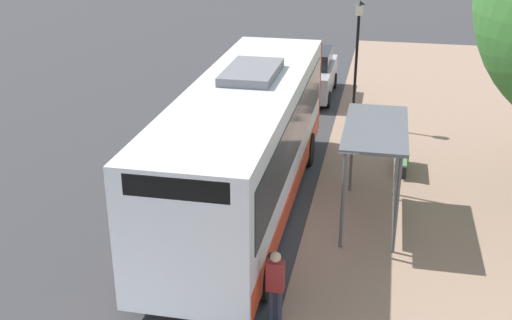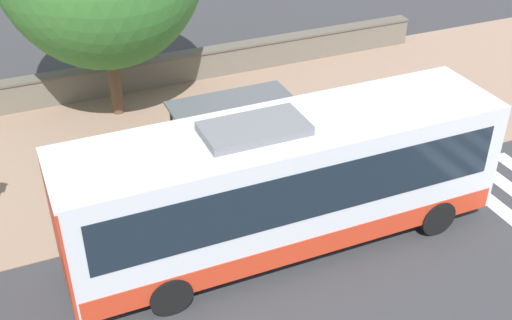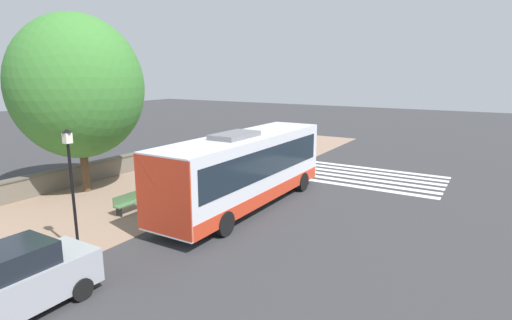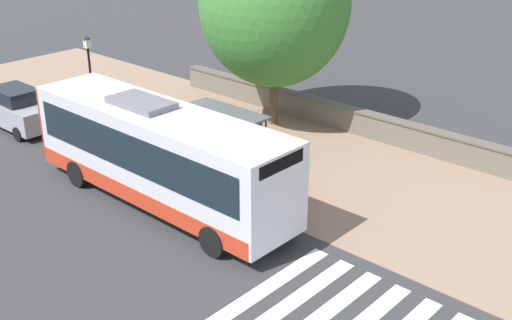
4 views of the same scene
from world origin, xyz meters
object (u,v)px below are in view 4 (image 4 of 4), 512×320
object	(u,v)px
bus	(159,153)
pedestrian	(293,204)
bus_shelter	(227,122)
shade_tree	(275,4)
parked_car_behind_bus	(17,109)
street_lamp_near	(91,78)
bench	(183,135)

from	to	relation	value
bus	pedestrian	bearing A→B (deg)	109.23
bus_shelter	shade_tree	size ratio (longest dim) A/B	0.38
parked_car_behind_bus	bus	bearing A→B (deg)	87.82
pedestrian	street_lamp_near	distance (m)	12.02
bus_shelter	parked_car_behind_bus	bearing A→B (deg)	-73.96
parked_car_behind_bus	bus_shelter	bearing A→B (deg)	106.04
shade_tree	parked_car_behind_bus	xyz separation A→B (m)	(8.25, -8.20, -4.61)
bench	shade_tree	distance (m)	6.92
street_lamp_near	parked_car_behind_bus	bearing A→B (deg)	-59.10
pedestrian	bench	world-z (taller)	pedestrian
shade_tree	bus	bearing A→B (deg)	14.76
pedestrian	parked_car_behind_bus	size ratio (longest dim) A/B	0.38
bus	parked_car_behind_bus	bearing A→B (deg)	-92.18
bus_shelter	bench	size ratio (longest dim) A/B	2.25
bus_shelter	street_lamp_near	size ratio (longest dim) A/B	0.78
street_lamp_near	bus	bearing A→B (deg)	72.26
bus	parked_car_behind_bus	size ratio (longest dim) A/B	2.58
bus	pedestrian	xyz separation A→B (m)	(-1.61, 4.61, -0.96)
bus	bench	world-z (taller)	bus
pedestrian	street_lamp_near	size ratio (longest dim) A/B	0.36
bench	parked_car_behind_bus	xyz separation A→B (m)	(3.67, -7.05, 0.45)
bus_shelter	shade_tree	bearing A→B (deg)	-157.52
pedestrian	shade_tree	distance (m)	10.88
bus_shelter	pedestrian	distance (m)	5.16
bus	bus_shelter	distance (m)	3.39
street_lamp_near	shade_tree	xyz separation A→B (m)	(-6.33, 4.98, 2.92)
bus	street_lamp_near	bearing A→B (deg)	-107.74
pedestrian	parked_car_behind_bus	bearing A→B (deg)	-85.42
parked_car_behind_bus	street_lamp_near	bearing A→B (deg)	120.90
street_lamp_near	parked_car_behind_bus	world-z (taller)	street_lamp_near
shade_tree	street_lamp_near	bearing A→B (deg)	-38.22
bench	pedestrian	bearing A→B (deg)	72.97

